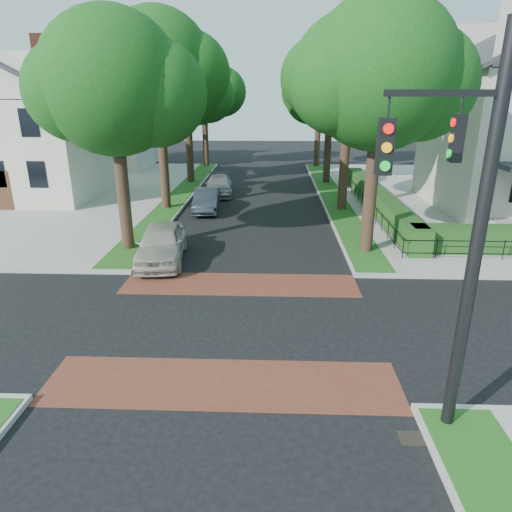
# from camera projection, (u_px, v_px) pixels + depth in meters

# --- Properties ---
(ground) EXTENTS (120.00, 120.00, 0.00)m
(ground) POSITION_uv_depth(u_px,v_px,m) (233.00, 324.00, 14.58)
(ground) COLOR black
(ground) RESTS_ON ground
(crosswalk_far) EXTENTS (9.00, 2.20, 0.01)m
(crosswalk_far) POSITION_uv_depth(u_px,v_px,m) (240.00, 284.00, 17.59)
(crosswalk_far) COLOR brown
(crosswalk_far) RESTS_ON ground
(crosswalk_near) EXTENTS (9.00, 2.20, 0.01)m
(crosswalk_near) POSITION_uv_depth(u_px,v_px,m) (223.00, 383.00, 11.57)
(crosswalk_near) COLOR brown
(crosswalk_near) RESTS_ON ground
(storm_drain) EXTENTS (0.65, 0.45, 0.01)m
(storm_drain) POSITION_uv_depth(u_px,v_px,m) (414.00, 438.00, 9.72)
(storm_drain) COLOR black
(storm_drain) RESTS_ON ground
(grass_strip_ne) EXTENTS (1.60, 29.80, 0.02)m
(grass_strip_ne) POSITION_uv_depth(u_px,v_px,m) (332.00, 195.00, 32.31)
(grass_strip_ne) COLOR #234E16
(grass_strip_ne) RESTS_ON sidewalk_ne
(grass_strip_nw) EXTENTS (1.60, 29.80, 0.02)m
(grass_strip_nw) POSITION_uv_depth(u_px,v_px,m) (181.00, 194.00, 32.69)
(grass_strip_nw) COLOR #234E16
(grass_strip_nw) RESTS_ON sidewalk_nw
(tree_right_near) EXTENTS (7.75, 6.67, 10.66)m
(tree_right_near) POSITION_uv_depth(u_px,v_px,m) (382.00, 76.00, 18.63)
(tree_right_near) COLOR black
(tree_right_near) RESTS_ON sidewalk_ne
(tree_right_mid) EXTENTS (8.25, 7.09, 11.22)m
(tree_right_mid) POSITION_uv_depth(u_px,v_px,m) (351.00, 74.00, 26.05)
(tree_right_mid) COLOR black
(tree_right_mid) RESTS_ON sidewalk_ne
(tree_right_far) EXTENTS (7.25, 6.23, 9.74)m
(tree_right_far) POSITION_uv_depth(u_px,v_px,m) (331.00, 94.00, 34.85)
(tree_right_far) COLOR black
(tree_right_far) RESTS_ON sidewalk_ne
(tree_right_back) EXTENTS (7.50, 6.45, 10.20)m
(tree_right_back) POSITION_uv_depth(u_px,v_px,m) (320.00, 90.00, 43.21)
(tree_right_back) COLOR black
(tree_right_back) RESTS_ON sidewalk_ne
(tree_left_near) EXTENTS (7.50, 6.45, 10.20)m
(tree_left_near) POSITION_uv_depth(u_px,v_px,m) (117.00, 85.00, 19.13)
(tree_left_near) COLOR black
(tree_left_near) RESTS_ON sidewalk_nw
(tree_left_mid) EXTENTS (8.00, 6.88, 11.48)m
(tree_left_mid) POSITION_uv_depth(u_px,v_px,m) (160.00, 68.00, 26.31)
(tree_left_mid) COLOR black
(tree_left_mid) RESTS_ON sidewalk_nw
(tree_left_far) EXTENTS (7.00, 6.02, 9.86)m
(tree_left_far) POSITION_uv_depth(u_px,v_px,m) (188.00, 91.00, 35.17)
(tree_left_far) COLOR black
(tree_left_far) RESTS_ON sidewalk_nw
(tree_left_back) EXTENTS (7.75, 6.66, 10.44)m
(tree_left_back) POSITION_uv_depth(u_px,v_px,m) (205.00, 88.00, 43.56)
(tree_left_back) COLOR black
(tree_left_back) RESTS_ON sidewalk_nw
(hedge_main_road) EXTENTS (1.00, 18.00, 1.20)m
(hedge_main_road) POSITION_uv_depth(u_px,v_px,m) (378.00, 200.00, 28.17)
(hedge_main_road) COLOR #1E4217
(hedge_main_road) RESTS_ON sidewalk_ne
(fence_main_road) EXTENTS (0.06, 18.00, 0.90)m
(fence_main_road) POSITION_uv_depth(u_px,v_px,m) (364.00, 202.00, 28.25)
(fence_main_road) COLOR black
(fence_main_road) RESTS_ON sidewalk_ne
(house_left_near) EXTENTS (10.00, 9.00, 10.14)m
(house_left_near) POSITION_uv_depth(u_px,v_px,m) (23.00, 124.00, 30.37)
(house_left_near) COLOR beige
(house_left_near) RESTS_ON sidewalk_nw
(house_left_far) EXTENTS (10.00, 9.00, 10.14)m
(house_left_far) POSITION_uv_depth(u_px,v_px,m) (99.00, 115.00, 43.54)
(house_left_far) COLOR beige
(house_left_far) RESTS_ON sidewalk_nw
(traffic_signal) EXTENTS (2.17, 2.00, 8.00)m
(traffic_signal) POSITION_uv_depth(u_px,v_px,m) (465.00, 218.00, 8.67)
(traffic_signal) COLOR black
(traffic_signal) RESTS_ON sidewalk_se
(parked_car_front) EXTENTS (2.44, 5.00, 1.64)m
(parked_car_front) POSITION_uv_depth(u_px,v_px,m) (161.00, 243.00, 19.75)
(parked_car_front) COLOR #B4AEA2
(parked_car_front) RESTS_ON ground
(parked_car_middle) EXTENTS (1.73, 4.29, 1.39)m
(parked_car_middle) POSITION_uv_depth(u_px,v_px,m) (207.00, 200.00, 28.27)
(parked_car_middle) COLOR #1F262E
(parked_car_middle) RESTS_ON ground
(parked_car_rear) EXTENTS (2.28, 4.82, 1.36)m
(parked_car_rear) POSITION_uv_depth(u_px,v_px,m) (219.00, 185.00, 32.93)
(parked_car_rear) COLOR slate
(parked_car_rear) RESTS_ON ground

